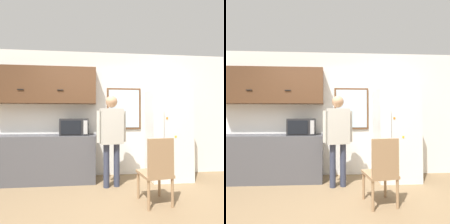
% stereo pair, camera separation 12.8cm
% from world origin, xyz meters
% --- Properties ---
extents(back_wall, '(6.00, 0.06, 2.70)m').
position_xyz_m(back_wall, '(0.00, 1.81, 1.35)').
color(back_wall, white).
rests_on(back_wall, ground_plane).
extents(counter, '(2.17, 0.55, 0.90)m').
position_xyz_m(counter, '(-1.11, 1.50, 0.45)').
color(counter, '#4C4C51').
rests_on(counter, ground_plane).
extents(upper_cabinets, '(2.17, 0.32, 0.75)m').
position_xyz_m(upper_cabinets, '(-1.11, 1.62, 1.91)').
color(upper_cabinets, '#51331E').
extents(microwave, '(0.54, 0.40, 0.33)m').
position_xyz_m(microwave, '(-0.45, 1.49, 1.07)').
color(microwave, '#232326').
rests_on(microwave, counter).
extents(person, '(0.55, 0.29, 1.66)m').
position_xyz_m(person, '(0.26, 1.12, 1.00)').
color(person, '#33384C').
rests_on(person, ground_plane).
extents(refrigerator, '(0.80, 0.65, 1.83)m').
position_xyz_m(refrigerator, '(1.47, 1.45, 0.92)').
color(refrigerator, white).
rests_on(refrigerator, ground_plane).
extents(chair, '(0.48, 0.48, 0.97)m').
position_xyz_m(chair, '(0.85, 0.38, 0.52)').
color(chair, '#997551').
rests_on(chair, ground_plane).
extents(window, '(0.76, 0.05, 0.91)m').
position_xyz_m(window, '(0.59, 1.76, 1.45)').
color(window, brown).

